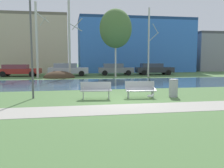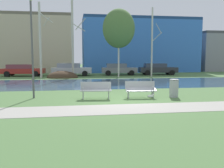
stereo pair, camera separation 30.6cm
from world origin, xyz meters
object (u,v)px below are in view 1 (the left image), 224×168
at_px(bench_left, 96,90).
at_px(parked_sedan_second_silver, 68,69).
at_px(bench_right, 140,89).
at_px(streetlamp, 31,29).
at_px(trash_bin, 173,88).
at_px(parked_wagon_fourth_dark, 154,69).
at_px(parked_van_nearest_red, 18,70).
at_px(parked_hatch_third_grey, 115,69).
at_px(seagull, 151,96).

distance_m(bench_left, parked_sedan_second_silver, 16.76).
distance_m(bench_right, streetlamp, 6.44).
bearing_deg(trash_bin, streetlamp, 173.97).
relative_size(trash_bin, parked_wagon_fourth_dark, 0.20).
height_order(parked_van_nearest_red, parked_hatch_third_grey, parked_hatch_third_grey).
relative_size(parked_sedan_second_silver, parked_wagon_fourth_dark, 1.00).
distance_m(seagull, parked_wagon_fourth_dark, 18.17).
relative_size(bench_left, parked_sedan_second_silver, 0.35).
distance_m(seagull, streetlamp, 7.06).
distance_m(bench_left, bench_right, 2.38).
bearing_deg(parked_wagon_fourth_dark, bench_left, -118.54).
height_order(bench_left, parked_hatch_third_grey, parked_hatch_third_grey).
height_order(trash_bin, parked_sedan_second_silver, parked_sedan_second_silver).
distance_m(bench_right, seagull, 0.67).
relative_size(bench_left, trash_bin, 1.69).
relative_size(trash_bin, parked_van_nearest_red, 0.20).
relative_size(seagull, parked_sedan_second_silver, 0.09).
relative_size(bench_right, parked_sedan_second_silver, 0.35).
bearing_deg(parked_sedan_second_silver, parked_hatch_third_grey, 3.60).
bearing_deg(parked_wagon_fourth_dark, parked_sedan_second_silver, -179.86).
bearing_deg(parked_hatch_third_grey, parked_van_nearest_red, -179.18).
xyz_separation_m(bench_left, parked_hatch_third_grey, (4.23, 17.05, 0.29)).
xyz_separation_m(bench_right, parked_van_nearest_red, (-9.47, 16.89, 0.26)).
relative_size(bench_right, parked_wagon_fourth_dark, 0.35).
relative_size(trash_bin, seagull, 2.29).
xyz_separation_m(seagull, parked_van_nearest_red, (-9.94, 17.22, 0.61)).
bearing_deg(streetlamp, parked_wagon_fourth_dark, 52.40).
relative_size(parked_van_nearest_red, parked_wagon_fourth_dark, 1.03).
bearing_deg(bench_left, parked_wagon_fourth_dark, 61.46).
height_order(bench_right, trash_bin, trash_bin).
distance_m(trash_bin, parked_hatch_third_grey, 17.12).
xyz_separation_m(trash_bin, parked_sedan_second_silver, (-5.73, 16.76, 0.29)).
distance_m(bench_right, trash_bin, 1.85).
bearing_deg(bench_left, bench_right, 0.00).
bearing_deg(streetlamp, seagull, -9.81).
height_order(bench_right, parked_van_nearest_red, parked_van_nearest_red).
distance_m(bench_right, parked_van_nearest_red, 19.36).
distance_m(seagull, parked_sedan_second_silver, 17.58).
bearing_deg(bench_right, trash_bin, -2.15).
height_order(trash_bin, seagull, trash_bin).
bearing_deg(trash_bin, bench_right, 177.85).
xyz_separation_m(streetlamp, parked_wagon_fourth_dark, (12.32, 16.00, -2.79)).
xyz_separation_m(bench_right, parked_sedan_second_silver, (-3.88, 16.69, 0.32)).
xyz_separation_m(bench_left, parked_wagon_fourth_dark, (9.09, 16.72, 0.29)).
relative_size(bench_right, trash_bin, 1.69).
height_order(bench_right, parked_wagon_fourth_dark, parked_wagon_fourth_dark).
distance_m(streetlamp, parked_sedan_second_silver, 16.30).
bearing_deg(parked_van_nearest_red, parked_wagon_fourth_dark, -0.61).
distance_m(streetlamp, parked_van_nearest_red, 16.86).
xyz_separation_m(bench_right, parked_wagon_fourth_dark, (6.71, 16.72, 0.29)).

